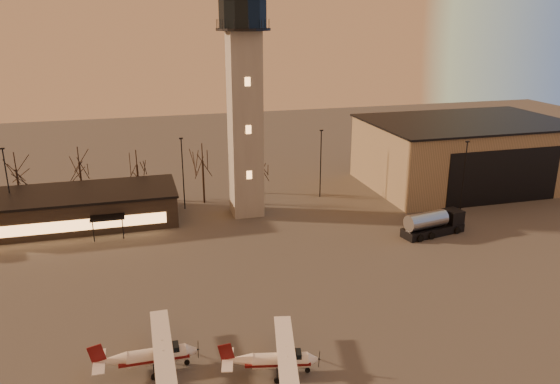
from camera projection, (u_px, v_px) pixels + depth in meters
name	position (u px, v px, depth m)	size (l,w,h in m)	color
ground	(320.00, 328.00, 47.21)	(220.00, 220.00, 0.00)	#474442
control_tower	(244.00, 93.00, 69.66)	(6.80, 6.80, 32.60)	gray
hangar	(464.00, 153.00, 85.88)	(30.60, 20.60, 10.30)	#967E62
terminal	(76.00, 208.00, 70.28)	(25.40, 12.20, 4.30)	black
light_poles	(248.00, 173.00, 74.08)	(58.50, 12.25, 10.14)	black
tree_row	(139.00, 161.00, 77.79)	(37.20, 9.20, 8.80)	black
cessna_front	(282.00, 363.00, 40.98)	(8.01, 10.06, 2.77)	white
cessna_rear	(159.00, 358.00, 41.45)	(8.41, 10.64, 2.95)	silver
fuel_truck	(433.00, 225.00, 67.10)	(8.48, 3.88, 3.04)	black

